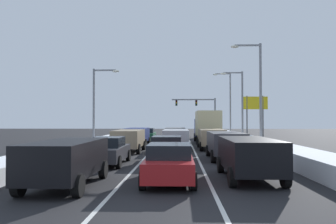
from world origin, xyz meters
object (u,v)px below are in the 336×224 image
at_px(suv_charcoal_right_lane_second, 226,143).
at_px(street_lamp_left_mid, 98,99).
at_px(sedan_red_center_lane_nearest, 169,163).
at_px(suv_tan_left_lane_third, 129,139).
at_px(sedan_green_right_lane_fifth, 203,133).
at_px(roadside_sign_right, 255,108).
at_px(traffic_light_gantry, 201,108).
at_px(suv_silver_center_lane_third, 176,138).
at_px(sedan_maroon_center_lane_second, 167,149).
at_px(sedan_white_center_lane_fifth, 177,134).
at_px(street_lamp_right_far, 228,99).
at_px(sedan_green_left_lane_fifth, 147,135).
at_px(box_truck_right_lane_fourth, 207,125).
at_px(suv_gray_center_lane_fourth, 175,134).
at_px(sedan_charcoal_left_lane_second, 108,150).
at_px(suv_navy_left_lane_fourth, 137,135).
at_px(street_lamp_right_mid, 239,99).
at_px(street_lamp_right_near, 257,86).
at_px(suv_tan_right_lane_third, 211,137).
at_px(suv_black_right_lane_nearest, 249,155).
at_px(suv_black_left_lane_nearest, 67,159).

relative_size(suv_charcoal_right_lane_second, street_lamp_left_mid, 0.65).
xyz_separation_m(sedan_red_center_lane_nearest, suv_tan_left_lane_third, (-3.50, 12.08, 0.25)).
bearing_deg(sedan_green_right_lane_fifth, suv_tan_left_lane_third, -111.70).
bearing_deg(roadside_sign_right, traffic_light_gantry, 111.55).
bearing_deg(suv_charcoal_right_lane_second, sedan_green_right_lane_fifth, 89.74).
distance_m(sedan_red_center_lane_nearest, suv_silver_center_lane_third, 13.11).
bearing_deg(sedan_maroon_center_lane_second, sedan_red_center_lane_nearest, -86.75).
relative_size(sedan_white_center_lane_fifth, street_lamp_right_far, 0.48).
xyz_separation_m(sedan_maroon_center_lane_second, street_lamp_right_far, (7.92, 29.58, 4.79)).
bearing_deg(sedan_green_left_lane_fifth, box_truck_right_lane_fourth, -21.97).
bearing_deg(sedan_white_center_lane_fifth, sedan_green_left_lane_fifth, -143.24).
height_order(suv_gray_center_lane_fourth, sedan_charcoal_left_lane_second, suv_gray_center_lane_fourth).
height_order(suv_navy_left_lane_fourth, street_lamp_left_mid, street_lamp_left_mid).
distance_m(sedan_white_center_lane_fifth, suv_tan_left_lane_third, 15.45).
xyz_separation_m(box_truck_right_lane_fourth, street_lamp_left_mid, (-11.08, -2.51, 2.67)).
distance_m(suv_charcoal_right_lane_second, suv_silver_center_lane_third, 6.34).
xyz_separation_m(sedan_charcoal_left_lane_second, street_lamp_right_mid, (10.94, 20.61, 4.11)).
height_order(suv_silver_center_lane_third, roadside_sign_right, roadside_sign_right).
distance_m(sedan_green_right_lane_fifth, sedan_maroon_center_lane_second, 23.54).
relative_size(street_lamp_right_far, roadside_sign_right, 1.72).
relative_size(suv_charcoal_right_lane_second, roadside_sign_right, 0.89).
relative_size(sedan_charcoal_left_lane_second, roadside_sign_right, 0.82).
relative_size(suv_silver_center_lane_third, suv_tan_left_lane_third, 1.00).
xyz_separation_m(street_lamp_right_near, street_lamp_right_far, (0.51, 20.14, 0.19)).
bearing_deg(suv_navy_left_lane_fourth, sedan_white_center_lane_fifth, 67.97).
relative_size(suv_tan_right_lane_third, street_lamp_right_mid, 0.60).
height_order(suv_black_right_lane_nearest, box_truck_right_lane_fourth, box_truck_right_lane_fourth).
xyz_separation_m(street_lamp_right_mid, street_lamp_right_far, (0.19, 10.07, 0.68)).
distance_m(suv_black_right_lane_nearest, suv_tan_left_lane_third, 13.20).
xyz_separation_m(suv_tan_left_lane_third, street_lamp_left_mid, (-4.27, 7.27, 3.55)).
xyz_separation_m(suv_black_right_lane_nearest, sedan_green_right_lane_fifth, (0.11, 28.59, -0.25)).
bearing_deg(sedan_green_right_lane_fifth, sedan_red_center_lane_nearest, -96.54).
distance_m(box_truck_right_lane_fourth, traffic_light_gantry, 21.51).
height_order(sedan_white_center_lane_fifth, street_lamp_left_mid, street_lamp_left_mid).
xyz_separation_m(sedan_maroon_center_lane_second, street_lamp_right_mid, (7.73, 19.51, 4.11)).
bearing_deg(street_lamp_right_far, street_lamp_left_mid, -133.25).
bearing_deg(traffic_light_gantry, street_lamp_right_far, -65.40).
height_order(suv_black_right_lane_nearest, suv_gray_center_lane_fourth, same).
xyz_separation_m(suv_charcoal_right_lane_second, roadside_sign_right, (6.61, 21.00, 3.00)).
xyz_separation_m(sedan_red_center_lane_nearest, sedan_maroon_center_lane_second, (-0.35, 6.08, 0.00)).
bearing_deg(street_lamp_left_mid, street_lamp_right_mid, 22.39).
xyz_separation_m(sedan_green_right_lane_fifth, street_lamp_right_near, (3.70, -13.80, 4.60)).
bearing_deg(suv_black_right_lane_nearest, street_lamp_right_near, 75.56).
bearing_deg(box_truck_right_lane_fourth, traffic_light_gantry, 87.82).
distance_m(sedan_white_center_lane_fifth, street_lamp_left_mid, 11.65).
distance_m(suv_black_right_lane_nearest, sedan_green_right_lane_fifth, 28.59).
xyz_separation_m(sedan_green_right_lane_fifth, sedan_red_center_lane_nearest, (-3.36, -29.33, 0.00)).
xyz_separation_m(suv_black_left_lane_nearest, street_lamp_right_far, (11.33, 36.62, 4.54)).
bearing_deg(suv_tan_right_lane_third, street_lamp_left_mid, 155.91).
bearing_deg(suv_black_left_lane_nearest, street_lamp_right_mid, 67.24).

